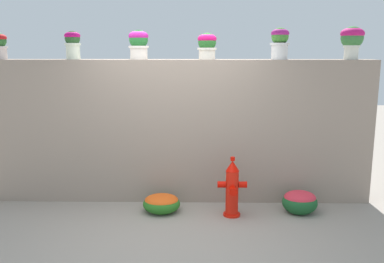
% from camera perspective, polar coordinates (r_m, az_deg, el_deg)
% --- Properties ---
extents(ground_plane, '(24.00, 24.00, 0.00)m').
position_cam_1_polar(ground_plane, '(5.37, -2.80, -13.63)').
color(ground_plane, gray).
extents(stone_wall, '(5.71, 0.39, 2.10)m').
position_cam_1_polar(stone_wall, '(6.26, -2.14, 0.10)').
color(stone_wall, gray).
rests_on(stone_wall, ground).
extents(potted_plant_1, '(0.23, 0.23, 0.40)m').
position_cam_1_polar(potted_plant_1, '(6.42, -15.86, 11.53)').
color(potted_plant_1, silver).
rests_on(potted_plant_1, stone_wall).
extents(potted_plant_2, '(0.29, 0.29, 0.42)m').
position_cam_1_polar(potted_plant_2, '(6.20, -7.24, 11.90)').
color(potted_plant_2, silver).
rests_on(potted_plant_2, stone_wall).
extents(potted_plant_3, '(0.27, 0.27, 0.37)m').
position_cam_1_polar(potted_plant_3, '(6.12, 2.06, 11.73)').
color(potted_plant_3, beige).
rests_on(potted_plant_3, stone_wall).
extents(potted_plant_4, '(0.27, 0.27, 0.44)m').
position_cam_1_polar(potted_plant_4, '(6.21, 11.81, 11.91)').
color(potted_plant_4, silver).
rests_on(potted_plant_4, stone_wall).
extents(potted_plant_5, '(0.33, 0.33, 0.46)m').
position_cam_1_polar(potted_plant_5, '(6.48, 20.87, 11.70)').
color(potted_plant_5, silver).
rests_on(potted_plant_5, stone_wall).
extents(fire_hydrant, '(0.40, 0.33, 0.83)m').
position_cam_1_polar(fire_hydrant, '(5.78, 5.46, -7.79)').
color(fire_hydrant, red).
rests_on(fire_hydrant, ground).
extents(flower_bush_left, '(0.52, 0.47, 0.26)m').
position_cam_1_polar(flower_bush_left, '(5.98, -4.15, -9.60)').
color(flower_bush_left, '#286D20').
rests_on(flower_bush_left, ground).
extents(flower_bush_right, '(0.49, 0.44, 0.33)m').
position_cam_1_polar(flower_bush_right, '(6.11, 14.39, -9.11)').
color(flower_bush_right, '#1B5328').
rests_on(flower_bush_right, ground).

